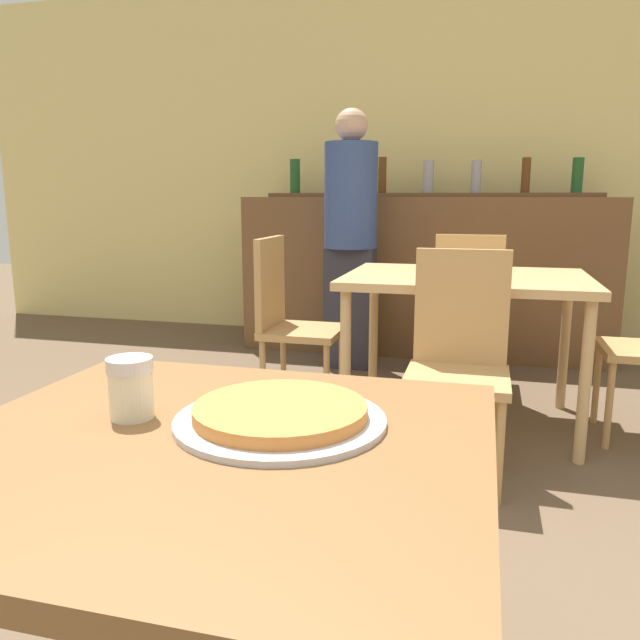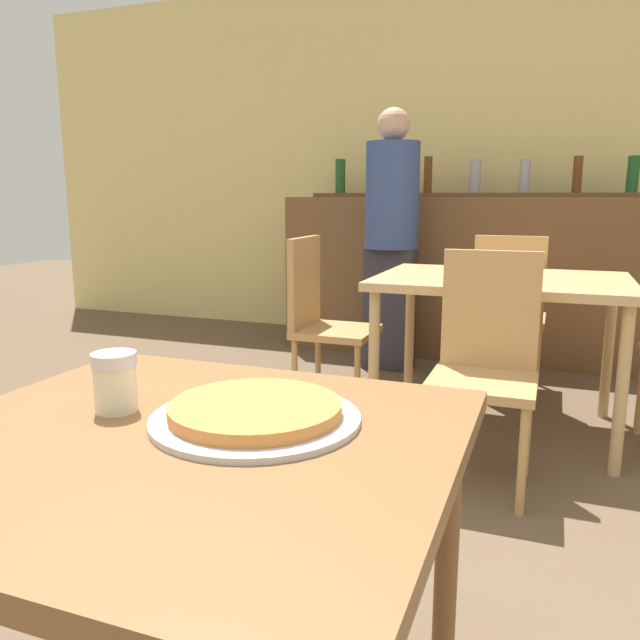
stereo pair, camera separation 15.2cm
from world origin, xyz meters
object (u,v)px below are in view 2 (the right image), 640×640
cheese_shaker (115,382)px  person_standing (391,232)px  pizza_tray (256,413)px  chair_far_side_left (322,313)px  chair_far_side_back (509,306)px  chair_far_side_front (486,355)px

cheese_shaker → person_standing: 3.04m
pizza_tray → chair_far_side_left: bearing=107.4°
cheese_shaker → pizza_tray: bearing=8.3°
chair_far_side_left → pizza_tray: chair_far_side_left is taller
person_standing → chair_far_side_back: bearing=-21.6°
cheese_shaker → person_standing: size_ratio=0.07×
chair_far_side_front → person_standing: 1.72m
chair_far_side_front → chair_far_side_left: (-0.91, 0.60, 0.00)m
chair_far_side_front → cheese_shaker: 1.64m
chair_far_side_front → chair_far_side_back: same height
chair_far_side_back → cheese_shaker: 2.79m
chair_far_side_front → person_standing: bearing=117.2°
chair_far_side_left → person_standing: (0.14, 0.90, 0.39)m
cheese_shaker → chair_far_side_left: bearing=100.2°
chair_far_side_left → person_standing: size_ratio=0.55×
pizza_tray → person_standing: 3.03m
pizza_tray → cheese_shaker: 0.28m
chair_far_side_back → chair_far_side_left: 1.09m
pizza_tray → cheese_shaker: size_ratio=3.35×
person_standing → chair_far_side_front: bearing=-62.8°
chair_far_side_left → person_standing: person_standing is taller
chair_far_side_back → cheese_shaker: size_ratio=8.15×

